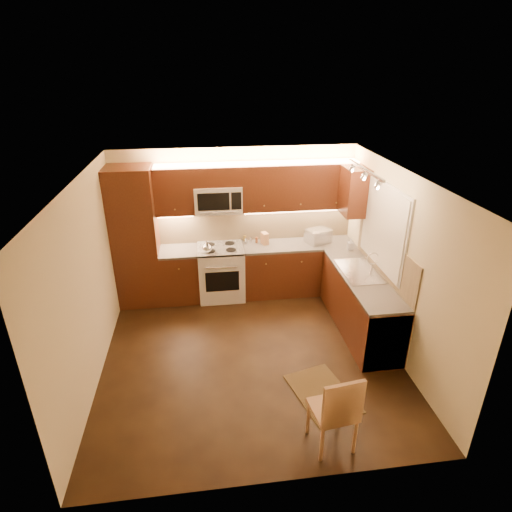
{
  "coord_description": "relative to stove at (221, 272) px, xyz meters",
  "views": [
    {
      "loc": [
        -0.56,
        -4.73,
        3.72
      ],
      "look_at": [
        0.15,
        0.55,
        1.25
      ],
      "focal_mm": 29.39,
      "sensor_mm": 36.0,
      "label": 1
    }
  ],
  "objects": [
    {
      "name": "rug",
      "position": [
        1.08,
        -2.58,
        -0.45
      ],
      "size": [
        0.84,
        1.06,
        0.01
      ],
      "primitive_type": "cube",
      "rotation": [
        0.0,
        0.0,
        0.26
      ],
      "color": "black",
      "rests_on": "floor"
    },
    {
      "name": "wall_left",
      "position": [
        -1.7,
        -1.68,
        0.79
      ],
      "size": [
        0.01,
        4.0,
        2.5
      ],
      "primitive_type": "cube",
      "color": "beige",
      "rests_on": "ground"
    },
    {
      "name": "upper_cab_back_left",
      "position": [
        -0.69,
        0.15,
        1.42
      ],
      "size": [
        0.62,
        0.35,
        0.75
      ],
      "primitive_type": "cube",
      "color": "#40180D",
      "rests_on": "wall_back"
    },
    {
      "name": "counter_back_right",
      "position": [
        1.34,
        0.02,
        0.42
      ],
      "size": [
        1.92,
        0.6,
        0.04
      ],
      "primitive_type": "cube",
      "color": "#393634",
      "rests_on": "base_cab_back_right"
    },
    {
      "name": "wall_back",
      "position": [
        0.3,
        0.32,
        0.79
      ],
      "size": [
        4.0,
        0.01,
        2.5
      ],
      "primitive_type": "cube",
      "color": "beige",
      "rests_on": "ground"
    },
    {
      "name": "microwave",
      "position": [
        0.0,
        0.14,
        1.26
      ],
      "size": [
        0.76,
        0.38,
        0.44
      ],
      "primitive_type": null,
      "color": "silver",
      "rests_on": "wall_back"
    },
    {
      "name": "wall_right",
      "position": [
        2.3,
        -1.68,
        0.79
      ],
      "size": [
        0.01,
        4.0,
        2.5
      ],
      "primitive_type": "cube",
      "color": "beige",
      "rests_on": "ground"
    },
    {
      "name": "spice_jar_c",
      "position": [
        0.45,
        0.14,
        0.49
      ],
      "size": [
        0.06,
        0.06,
        0.1
      ],
      "primitive_type": "cylinder",
      "rotation": [
        0.0,
        0.0,
        0.22
      ],
      "color": "silver",
      "rests_on": "counter_back_right"
    },
    {
      "name": "upper_cab_back_right",
      "position": [
        1.34,
        0.15,
        1.42
      ],
      "size": [
        1.92,
        0.35,
        0.75
      ],
      "primitive_type": "cube",
      "color": "#40180D",
      "rests_on": "wall_back"
    },
    {
      "name": "floor",
      "position": [
        0.3,
        -1.68,
        -0.46
      ],
      "size": [
        4.0,
        4.0,
        0.01
      ],
      "primitive_type": "cube",
      "color": "black",
      "rests_on": "ground"
    },
    {
      "name": "counter_back_left",
      "position": [
        -0.69,
        0.02,
        0.42
      ],
      "size": [
        0.62,
        0.6,
        0.04
      ],
      "primitive_type": "cube",
      "color": "#393634",
      "rests_on": "base_cab_back_left"
    },
    {
      "name": "window_frame",
      "position": [
        2.29,
        -1.12,
        1.14
      ],
      "size": [
        0.03,
        1.44,
        1.24
      ],
      "primitive_type": "cube",
      "color": "silver",
      "rests_on": "wall_right"
    },
    {
      "name": "window_blinds",
      "position": [
        2.27,
        -1.12,
        1.14
      ],
      "size": [
        0.02,
        1.36,
        1.16
      ],
      "primitive_type": "cube",
      "color": "silver",
      "rests_on": "wall_right"
    },
    {
      "name": "kettle",
      "position": [
        -0.22,
        -0.18,
        0.56
      ],
      "size": [
        0.2,
        0.2,
        0.19
      ],
      "primitive_type": null,
      "rotation": [
        0.0,
        0.0,
        0.27
      ],
      "color": "silver",
      "rests_on": "stove"
    },
    {
      "name": "base_cab_right",
      "position": [
        2.0,
        -1.28,
        -0.03
      ],
      "size": [
        0.6,
        2.0,
        0.86
      ],
      "primitive_type": "cube",
      "color": "#40180D",
      "rests_on": "floor"
    },
    {
      "name": "base_cab_back_left",
      "position": [
        -0.69,
        0.02,
        -0.03
      ],
      "size": [
        0.62,
        0.6,
        0.86
      ],
      "primitive_type": "cube",
      "color": "#40180D",
      "rests_on": "floor"
    },
    {
      "name": "ceiling",
      "position": [
        0.3,
        -1.68,
        2.04
      ],
      "size": [
        4.0,
        4.0,
        0.01
      ],
      "primitive_type": "cube",
      "color": "beige",
      "rests_on": "ground"
    },
    {
      "name": "base_cab_back_right",
      "position": [
        1.34,
        0.02,
        -0.03
      ],
      "size": [
        1.92,
        0.6,
        0.86
      ],
      "primitive_type": "cube",
      "color": "#40180D",
      "rests_on": "floor"
    },
    {
      "name": "spice_jar_b",
      "position": [
        0.44,
        0.26,
        0.49
      ],
      "size": [
        0.05,
        0.05,
        0.1
      ],
      "primitive_type": "cylinder",
      "rotation": [
        0.0,
        0.0,
        0.01
      ],
      "color": "olive",
      "rests_on": "counter_back_right"
    },
    {
      "name": "soap_bottle",
      "position": [
        2.13,
        -0.34,
        0.54
      ],
      "size": [
        0.09,
        0.09,
        0.2
      ],
      "primitive_type": "imported",
      "rotation": [
        0.0,
        0.0,
        0.04
      ],
      "color": "#BABBBF",
      "rests_on": "counter_right"
    },
    {
      "name": "stove",
      "position": [
        0.0,
        0.0,
        0.0
      ],
      "size": [
        0.76,
        0.65,
        0.92
      ],
      "primitive_type": null,
      "color": "silver",
      "rests_on": "floor"
    },
    {
      "name": "pantry",
      "position": [
        -1.35,
        0.02,
        0.69
      ],
      "size": [
        0.7,
        0.6,
        2.3
      ],
      "primitive_type": "cube",
      "color": "#40180D",
      "rests_on": "floor"
    },
    {
      "name": "backsplash_right",
      "position": [
        2.29,
        -1.28,
        0.74
      ],
      "size": [
        0.02,
        2.0,
        0.6
      ],
      "primitive_type": "cube",
      "color": "tan",
      "rests_on": "wall_right"
    },
    {
      "name": "toaster_oven",
      "position": [
        1.68,
        0.04,
        0.56
      ],
      "size": [
        0.47,
        0.42,
        0.23
      ],
      "primitive_type": "cube",
      "rotation": [
        0.0,
        0.0,
        0.38
      ],
      "color": "silver",
      "rests_on": "counter_back_right"
    },
    {
      "name": "spice_jar_d",
      "position": [
        0.63,
        0.16,
        0.49
      ],
      "size": [
        0.04,
        0.04,
        0.1
      ],
      "primitive_type": "cylinder",
      "rotation": [
        0.0,
        0.0,
        0.05
      ],
      "color": "brown",
      "rests_on": "counter_back_right"
    },
    {
      "name": "upper_cab_bridge",
      "position": [
        0.0,
        0.15,
        1.63
      ],
      "size": [
        0.76,
        0.35,
        0.31
      ],
      "primitive_type": "cube",
      "color": "#40180D",
      "rests_on": "wall_back"
    },
    {
      "name": "wall_front",
      "position": [
        0.3,
        -3.67,
        0.79
      ],
      "size": [
        4.0,
        0.01,
        2.5
      ],
      "primitive_type": "cube",
      "color": "beige",
      "rests_on": "ground"
    },
    {
      "name": "counter_right",
      "position": [
        2.0,
        -1.28,
        0.42
      ],
      "size": [
        0.6,
        2.0,
        0.04
      ],
      "primitive_type": "cube",
      "color": "#393634",
      "rests_on": "base_cab_right"
    },
    {
      "name": "upper_cab_right_corner",
      "position": [
        2.12,
        -0.28,
        1.42
      ],
      "size": [
        0.35,
        0.5,
        0.75
      ],
      "primitive_type": "cube",
      "color": "#40180D",
      "rests_on": "wall_right"
    },
    {
      "name": "sink",
      "position": [
        2.0,
        -1.12,
        0.52
      ],
      "size": [
        0.52,
        0.86,
        0.15
      ],
      "primitive_type": null,
      "color": "silver",
      "rests_on": "counter_right"
    },
    {
      "name": "dining_chair",
      "position": [
        0.96,
        -3.29,
        0.03
      ],
      "size": [
        0.48,
        0.48,
        0.97
      ],
      "primitive_type": null,
      "rotation": [
        0.0,
        0.0,
        0.13
      ],
      "color": "#976444",
      "rests_on": "floor"
    },
    {
      "name": "backsplash_back",
      "position": [
        0.65,
        0.31,
        0.74
      ],
      "size": [
        3.3,
        0.02,
        0.6
      ],
      "primitive_type": "cube",
      "color": "tan",
      "rests_on": "wall_back"
    },
    {
      "name": "knife_block",
      "position": [
        0.76,
        0.09,
        0.54
      ],
      "size": [
        0.13,
        0.17,
        0.2
      ],
      "primitive_type": "cube",
      "rotation": [
        0.0,
        0.0,
        0.29
      ],
      "color": "#976444",
      "rests_on": "counter_back_right"
    },
    {
      "name": "faucet",
      "position": [
        2.18,
        -1.12,
        0.59
      ],
      "size": [
        0.2,
        0.04,
        0.3
      ],
      "primitive_type": null,
      "color": "silver",
      "rests_on": "counter_right"
    },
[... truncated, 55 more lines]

